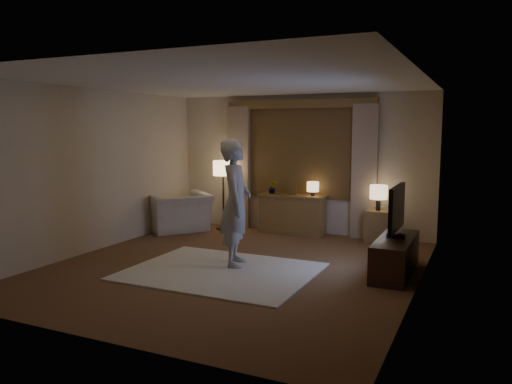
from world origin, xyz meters
The scene contains 13 objects.
room centered at (0.00, 0.50, 1.33)m, with size 5.04×5.54×2.64m.
rug centered at (-0.04, -0.30, 0.01)m, with size 2.50×2.00×0.02m, color beige.
sideboard centered at (-0.06, 2.50, 0.35)m, with size 1.20×0.40×0.70m, color brown.
picture_frame centered at (-0.06, 2.50, 0.80)m, with size 0.16×0.02×0.20m, color brown.
plant centered at (-0.46, 2.50, 0.85)m, with size 0.17×0.13×0.30m, color #999999.
table_lamp_sideboard centered at (0.34, 2.50, 0.90)m, with size 0.22×0.22×0.30m.
floor_lamp centered at (-1.43, 2.33, 1.13)m, with size 0.39×0.39×1.35m.
armchair centered at (-2.15, 1.83, 0.36)m, with size 1.12×0.98×0.73m, color beige.
side_table centered at (1.55, 2.45, 0.28)m, with size 0.40×0.40×0.56m, color brown.
table_lamp_side centered at (1.55, 2.45, 0.87)m, with size 0.30×0.30×0.44m.
tv_stand centered at (2.15, 0.60, 0.25)m, with size 0.45×1.40×0.50m, color black.
tv centered at (2.15, 0.60, 0.89)m, with size 0.24×0.99×0.71m.
person centered at (0.00, 0.07, 0.92)m, with size 0.66×0.43×1.80m, color #B4AEA6.
Camera 1 is at (3.20, -6.16, 1.96)m, focal length 35.00 mm.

